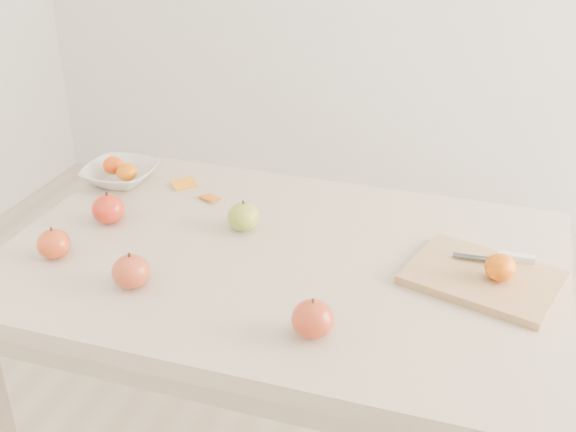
% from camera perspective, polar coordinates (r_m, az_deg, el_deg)
% --- Properties ---
extents(table, '(1.20, 0.80, 0.75)m').
position_cam_1_polar(table, '(1.62, -0.55, -6.08)').
color(table, '#C7B696').
rests_on(table, ground).
extents(cutting_board, '(0.34, 0.28, 0.02)m').
position_cam_1_polar(cutting_board, '(1.52, 15.15, -4.73)').
color(cutting_board, tan).
rests_on(cutting_board, table).
extents(board_tangerine, '(0.06, 0.06, 0.05)m').
position_cam_1_polar(board_tangerine, '(1.50, 16.43, -3.92)').
color(board_tangerine, '#E05907').
rests_on(board_tangerine, cutting_board).
extents(fruit_bowl, '(0.18, 0.18, 0.05)m').
position_cam_1_polar(fruit_bowl, '(1.93, -13.11, 3.23)').
color(fruit_bowl, silver).
rests_on(fruit_bowl, table).
extents(bowl_tangerine_near, '(0.05, 0.05, 0.05)m').
position_cam_1_polar(bowl_tangerine_near, '(1.95, -13.66, 3.92)').
color(bowl_tangerine_near, '#E64108').
rests_on(bowl_tangerine_near, fruit_bowl).
extents(bowl_tangerine_far, '(0.05, 0.05, 0.05)m').
position_cam_1_polar(bowl_tangerine_far, '(1.90, -12.61, 3.44)').
color(bowl_tangerine_far, orange).
rests_on(bowl_tangerine_far, fruit_bowl).
extents(orange_peel_a, '(0.07, 0.07, 0.01)m').
position_cam_1_polar(orange_peel_a, '(1.89, -8.21, 2.42)').
color(orange_peel_a, orange).
rests_on(orange_peel_a, table).
extents(orange_peel_b, '(0.05, 0.05, 0.01)m').
position_cam_1_polar(orange_peel_b, '(1.81, -6.18, 1.37)').
color(orange_peel_b, '#D9630F').
rests_on(orange_peel_b, table).
extents(paring_knife, '(0.17, 0.05, 0.01)m').
position_cam_1_polar(paring_knife, '(1.58, 17.10, -3.16)').
color(paring_knife, white).
rests_on(paring_knife, cutting_board).
extents(apple_green, '(0.07, 0.07, 0.07)m').
position_cam_1_polar(apple_green, '(1.65, -3.53, -0.05)').
color(apple_green, olive).
rests_on(apple_green, table).
extents(apple_red_c, '(0.08, 0.08, 0.07)m').
position_cam_1_polar(apple_red_c, '(1.48, -12.30, -4.30)').
color(apple_red_c, maroon).
rests_on(apple_red_c, table).
extents(apple_red_e, '(0.08, 0.08, 0.07)m').
position_cam_1_polar(apple_red_e, '(1.31, 1.96, -8.13)').
color(apple_red_e, maroon).
rests_on(apple_red_e, table).
extents(apple_red_d, '(0.07, 0.07, 0.06)m').
position_cam_1_polar(apple_red_d, '(1.62, -18.02, -2.10)').
color(apple_red_d, '#A01611').
rests_on(apple_red_d, table).
extents(apple_red_b, '(0.08, 0.08, 0.07)m').
position_cam_1_polar(apple_red_b, '(1.73, -14.01, 0.54)').
color(apple_red_b, maroon).
rests_on(apple_red_b, table).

